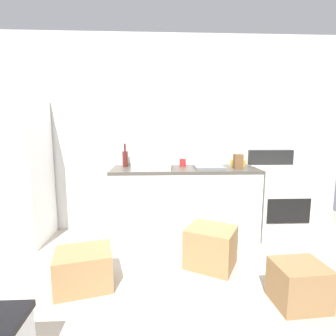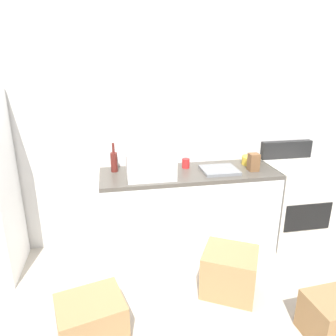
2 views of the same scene
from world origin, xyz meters
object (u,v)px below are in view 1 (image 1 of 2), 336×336
(stove_oven, at_px, (277,200))
(knife_block, at_px, (238,161))
(refrigerator, at_px, (14,172))
(cardboard_box_small, at_px, (84,268))
(wine_bottle, at_px, (125,158))
(coffee_mug, at_px, (183,163))
(microwave, at_px, (151,158))
(cardboard_box_large, at_px, (211,247))
(mixing_bowl, at_px, (238,163))
(cardboard_box_medium, at_px, (299,284))

(stove_oven, xyz_separation_m, knife_block, (-0.56, -0.09, 0.52))
(refrigerator, distance_m, knife_block, 2.71)
(knife_block, height_order, cardboard_box_small, knife_block)
(refrigerator, bearing_deg, stove_oven, 0.97)
(wine_bottle, relative_size, coffee_mug, 3.00)
(refrigerator, xyz_separation_m, microwave, (1.64, -0.03, 0.16))
(cardboard_box_large, distance_m, cardboard_box_small, 1.23)
(mixing_bowl, bearing_deg, microwave, -170.47)
(coffee_mug, bearing_deg, mixing_bowl, -1.36)
(stove_oven, height_order, cardboard_box_small, stove_oven)
(wine_bottle, relative_size, cardboard_box_small, 0.63)
(microwave, bearing_deg, wine_bottle, 146.39)
(refrigerator, xyz_separation_m, coffee_mug, (2.05, 0.18, 0.07))
(coffee_mug, height_order, cardboard_box_small, coffee_mug)
(coffee_mug, relative_size, cardboard_box_small, 0.21)
(stove_oven, distance_m, cardboard_box_large, 1.29)
(coffee_mug, height_order, cardboard_box_medium, coffee_mug)
(stove_oven, height_order, cardboard_box_large, stove_oven)
(wine_bottle, bearing_deg, cardboard_box_large, -43.07)
(stove_oven, bearing_deg, knife_block, -170.86)
(stove_oven, distance_m, coffee_mug, 1.32)
(coffee_mug, xyz_separation_m, cardboard_box_large, (0.20, -0.87, -0.75))
(wine_bottle, relative_size, cardboard_box_medium, 0.77)
(wine_bottle, bearing_deg, refrigerator, -171.36)
(refrigerator, relative_size, cardboard_box_small, 3.67)
(stove_oven, distance_m, mixing_bowl, 0.70)
(refrigerator, bearing_deg, cardboard_box_large, -17.03)
(mixing_bowl, distance_m, cardboard_box_medium, 1.66)
(cardboard_box_medium, bearing_deg, mixing_bowl, 92.18)
(microwave, xyz_separation_m, cardboard_box_medium, (1.18, -1.28, -0.87))
(cardboard_box_small, bearing_deg, mixing_bowl, 33.80)
(coffee_mug, distance_m, mixing_bowl, 0.72)
(microwave, distance_m, cardboard_box_medium, 1.94)
(wine_bottle, height_order, cardboard_box_large, wine_bottle)
(wine_bottle, distance_m, cardboard_box_large, 1.53)
(microwave, height_order, knife_block, microwave)
(stove_oven, xyz_separation_m, cardboard_box_small, (-2.21, -1.04, -0.30))
(microwave, bearing_deg, coffee_mug, 27.09)
(refrigerator, distance_m, stove_oven, 3.30)
(stove_oven, distance_m, cardboard_box_medium, 1.46)
(stove_oven, bearing_deg, mixing_bowl, 168.29)
(knife_block, distance_m, cardboard_box_small, 2.07)
(mixing_bowl, height_order, cardboard_box_small, mixing_bowl)
(coffee_mug, height_order, mixing_bowl, coffee_mug)
(microwave, distance_m, wine_bottle, 0.41)
(refrigerator, height_order, cardboard_box_medium, refrigerator)
(cardboard_box_small, bearing_deg, cardboard_box_medium, -10.27)
(cardboard_box_medium, relative_size, cardboard_box_small, 0.81)
(stove_oven, bearing_deg, microwave, -177.01)
(cardboard_box_small, bearing_deg, microwave, 58.55)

